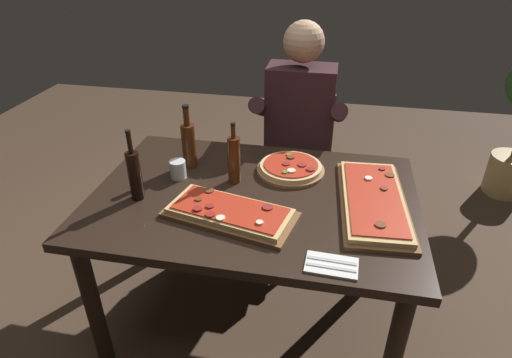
# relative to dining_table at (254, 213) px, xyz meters

# --- Properties ---
(ground_plane) EXTENTS (6.40, 6.40, 0.00)m
(ground_plane) POSITION_rel_dining_table_xyz_m (0.00, 0.00, -0.64)
(ground_plane) COLOR #4C3828
(dining_table) EXTENTS (1.40, 0.96, 0.74)m
(dining_table) POSITION_rel_dining_table_xyz_m (0.00, 0.00, 0.00)
(dining_table) COLOR black
(dining_table) RESTS_ON ground_plane
(pizza_rectangular_front) EXTENTS (0.56, 0.35, 0.05)m
(pizza_rectangular_front) POSITION_rel_dining_table_xyz_m (-0.06, -0.18, 0.12)
(pizza_rectangular_front) COLOR brown
(pizza_rectangular_front) RESTS_ON dining_table
(pizza_rectangular_left) EXTENTS (0.31, 0.65, 0.05)m
(pizza_rectangular_left) POSITION_rel_dining_table_xyz_m (0.51, 0.02, 0.11)
(pizza_rectangular_left) COLOR brown
(pizza_rectangular_left) RESTS_ON dining_table
(pizza_round_far) EXTENTS (0.32, 0.32, 0.05)m
(pizza_round_far) POSITION_rel_dining_table_xyz_m (0.13, 0.23, 0.12)
(pizza_round_far) COLOR olive
(pizza_round_far) RESTS_ON dining_table
(wine_bottle_dark) EXTENTS (0.07, 0.07, 0.31)m
(wine_bottle_dark) POSITION_rel_dining_table_xyz_m (-0.35, 0.20, 0.21)
(wine_bottle_dark) COLOR #47230F
(wine_bottle_dark) RESTS_ON dining_table
(oil_bottle_amber) EXTENTS (0.06, 0.06, 0.32)m
(oil_bottle_amber) POSITION_rel_dining_table_xyz_m (-0.48, -0.12, 0.21)
(oil_bottle_amber) COLOR black
(oil_bottle_amber) RESTS_ON dining_table
(vinegar_bottle_green) EXTENTS (0.06, 0.06, 0.29)m
(vinegar_bottle_green) POSITION_rel_dining_table_xyz_m (-0.11, 0.10, 0.21)
(vinegar_bottle_green) COLOR #47230F
(vinegar_bottle_green) RESTS_ON dining_table
(tumbler_near_camera) EXTENTS (0.07, 0.07, 0.09)m
(tumbler_near_camera) POSITION_rel_dining_table_xyz_m (-0.37, 0.08, 0.14)
(tumbler_near_camera) COLOR silver
(tumbler_near_camera) RESTS_ON dining_table
(napkin_cutlery_set) EXTENTS (0.18, 0.12, 0.01)m
(napkin_cutlery_set) POSITION_rel_dining_table_xyz_m (0.35, -0.39, 0.10)
(napkin_cutlery_set) COLOR white
(napkin_cutlery_set) RESTS_ON dining_table
(diner_chair) EXTENTS (0.44, 0.44, 0.87)m
(diner_chair) POSITION_rel_dining_table_xyz_m (0.11, 0.86, -0.16)
(diner_chair) COLOR #3D2B1E
(diner_chair) RESTS_ON ground_plane
(seated_diner) EXTENTS (0.53, 0.41, 1.33)m
(seated_diner) POSITION_rel_dining_table_xyz_m (0.11, 0.74, 0.10)
(seated_diner) COLOR #23232D
(seated_diner) RESTS_ON ground_plane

